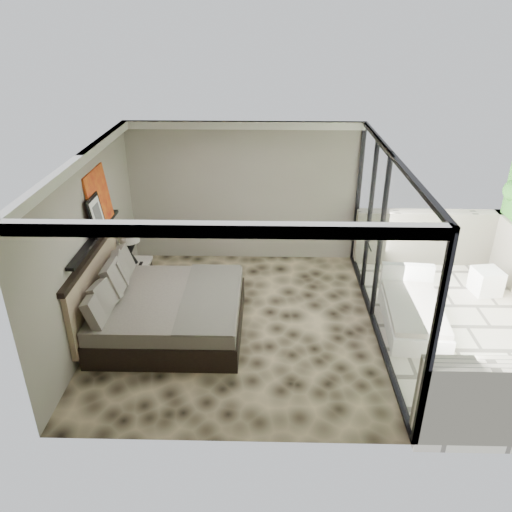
{
  "coord_description": "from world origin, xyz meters",
  "views": [
    {
      "loc": [
        0.47,
        -6.86,
        4.63
      ],
      "look_at": [
        0.29,
        0.4,
        1.05
      ],
      "focal_mm": 35.0,
      "sensor_mm": 36.0,
      "label": 1
    }
  ],
  "objects_px": {
    "ottoman": "(486,281)",
    "lounger": "(413,312)",
    "table_lamp": "(129,241)",
    "nightstand": "(137,274)",
    "bed": "(163,310)"
  },
  "relations": [
    {
      "from": "nightstand",
      "to": "lounger",
      "type": "bearing_deg",
      "value": -29.18
    },
    {
      "from": "nightstand",
      "to": "ottoman",
      "type": "relative_size",
      "value": 1.14
    },
    {
      "from": "nightstand",
      "to": "bed",
      "type": "bearing_deg",
      "value": -77.27
    },
    {
      "from": "ottoman",
      "to": "nightstand",
      "type": "bearing_deg",
      "value": 179.54
    },
    {
      "from": "nightstand",
      "to": "table_lamp",
      "type": "distance_m",
      "value": 0.7
    },
    {
      "from": "bed",
      "to": "lounger",
      "type": "height_order",
      "value": "bed"
    },
    {
      "from": "nightstand",
      "to": "ottoman",
      "type": "height_order",
      "value": "nightstand"
    },
    {
      "from": "nightstand",
      "to": "table_lamp",
      "type": "bearing_deg",
      "value": -163.76
    },
    {
      "from": "ottoman",
      "to": "lounger",
      "type": "bearing_deg",
      "value": -146.74
    },
    {
      "from": "table_lamp",
      "to": "ottoman",
      "type": "height_order",
      "value": "table_lamp"
    },
    {
      "from": "lounger",
      "to": "bed",
      "type": "bearing_deg",
      "value": -171.39
    },
    {
      "from": "table_lamp",
      "to": "lounger",
      "type": "distance_m",
      "value": 5.01
    },
    {
      "from": "bed",
      "to": "ottoman",
      "type": "bearing_deg",
      "value": 13.21
    },
    {
      "from": "nightstand",
      "to": "lounger",
      "type": "height_order",
      "value": "lounger"
    },
    {
      "from": "ottoman",
      "to": "lounger",
      "type": "relative_size",
      "value": 0.25
    }
  ]
}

